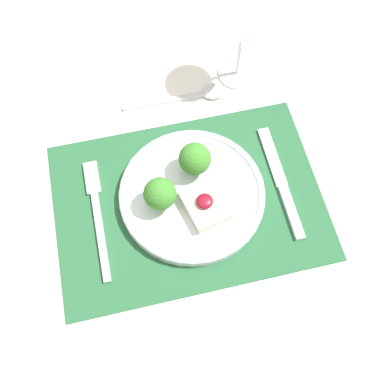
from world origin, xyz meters
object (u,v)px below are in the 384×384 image
Objects in this scene: dinner_plate at (191,192)px; knife at (283,189)px; spoon at (197,95)px; fork at (97,210)px; wine_glass_near at (243,30)px.

dinner_plate is 1.13× the size of knife.
fork is at bearing -136.61° from spoon.
knife is (0.32, -0.03, 0.00)m from fork.
knife is at bearing -87.46° from wine_glass_near.
dinner_plate is 0.21m from spoon.
fork is 0.32m from knife.
spoon reaches higher than fork.
spoon is (0.22, 0.20, -0.00)m from fork.
knife is (0.16, -0.02, -0.01)m from dinner_plate.
fork is 0.40m from wine_glass_near.
knife is 0.29m from wine_glass_near.
wine_glass_near reaches higher than dinner_plate.
spoon is (-0.10, 0.23, -0.00)m from knife.
dinner_plate is at bearing -121.68° from wine_glass_near.
fork is 1.33× the size of wine_glass_near.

